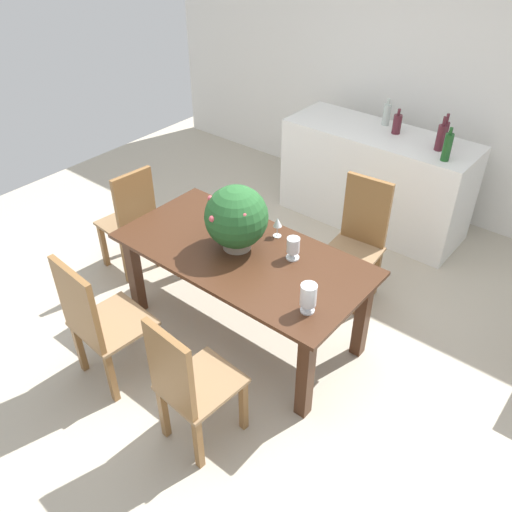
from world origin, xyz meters
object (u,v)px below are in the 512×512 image
(kitchen_counter, at_px, (375,179))
(chair_head_end, at_px, (131,218))
(dining_table, at_px, (243,266))
(wine_bottle_dark, at_px, (387,114))
(crystal_vase_left, at_px, (308,296))
(chair_near_right, at_px, (187,383))
(flower_centerpiece, at_px, (236,218))
(wine_bottle_tall, at_px, (444,133))
(wine_bottle_green, at_px, (447,147))
(wine_bottle_clear, at_px, (441,137))
(wine_glass, at_px, (277,223))
(wine_bottle_amber, at_px, (397,124))
(chair_far_right, at_px, (359,235))
(crystal_vase_center_near, at_px, (293,247))
(chair_near_left, at_px, (96,319))

(kitchen_counter, bearing_deg, chair_head_end, -120.35)
(dining_table, bearing_deg, wine_bottle_dark, 92.47)
(crystal_vase_left, xyz_separation_m, wine_bottle_dark, (-0.82, 2.48, 0.21))
(chair_near_right, xyz_separation_m, flower_centerpiece, (-0.48, 1.01, 0.46))
(wine_bottle_tall, relative_size, wine_bottle_green, 1.00)
(dining_table, xyz_separation_m, crystal_vase_left, (0.72, -0.22, 0.25))
(wine_bottle_tall, relative_size, wine_bottle_clear, 0.96)
(chair_near_right, relative_size, wine_glass, 6.42)
(crystal_vase_left, height_order, wine_bottle_green, wine_bottle_green)
(crystal_vase_left, bearing_deg, kitchen_counter, 108.24)
(crystal_vase_left, distance_m, wine_bottle_amber, 2.45)
(chair_head_end, bearing_deg, kitchen_counter, 154.62)
(chair_near_right, bearing_deg, wine_bottle_amber, -79.72)
(chair_far_right, relative_size, chair_head_end, 1.03)
(chair_near_right, bearing_deg, wine_glass, -71.13)
(wine_bottle_green, bearing_deg, crystal_vase_center_near, -101.36)
(kitchen_counter, bearing_deg, dining_table, -89.04)
(kitchen_counter, bearing_deg, wine_glass, -86.63)
(chair_near_right, distance_m, wine_glass, 1.39)
(flower_centerpiece, bearing_deg, chair_near_left, -109.51)
(chair_near_right, bearing_deg, kitchen_counter, -77.55)
(flower_centerpiece, xyz_separation_m, wine_bottle_dark, (-0.03, 2.23, 0.08))
(crystal_vase_center_near, height_order, kitchen_counter, kitchen_counter)
(chair_near_right, bearing_deg, wine_bottle_dark, -76.95)
(chair_near_right, relative_size, wine_bottle_tall, 3.50)
(kitchen_counter, relative_size, wine_bottle_tall, 6.29)
(crystal_vase_center_near, relative_size, wine_bottle_dark, 0.66)
(wine_glass, bearing_deg, wine_bottle_amber, 89.77)
(dining_table, xyz_separation_m, wine_bottle_dark, (-0.10, 2.26, 0.46))
(flower_centerpiece, bearing_deg, wine_bottle_dark, 90.72)
(chair_near_right, relative_size, crystal_vase_left, 5.01)
(crystal_vase_center_near, xyz_separation_m, wine_bottle_green, (0.34, 1.71, 0.25))
(crystal_vase_center_near, distance_m, kitchen_counter, 1.96)
(flower_centerpiece, bearing_deg, chair_head_end, -178.41)
(crystal_vase_center_near, bearing_deg, flower_centerpiece, -159.51)
(dining_table, relative_size, flower_centerpiece, 3.86)
(dining_table, bearing_deg, chair_near_left, -113.41)
(flower_centerpiece, bearing_deg, wine_bottle_tall, 74.52)
(kitchen_counter, bearing_deg, chair_near_right, -81.66)
(chair_near_left, height_order, wine_bottle_dark, wine_bottle_dark)
(wine_glass, bearing_deg, wine_bottle_dark, 94.90)
(chair_far_right, bearing_deg, chair_near_left, -117.74)
(wine_bottle_dark, bearing_deg, dining_table, -87.53)
(crystal_vase_left, height_order, kitchen_counter, kitchen_counter)
(wine_bottle_green, bearing_deg, dining_table, -109.50)
(dining_table, height_order, wine_bottle_clear, wine_bottle_clear)
(dining_table, bearing_deg, crystal_vase_left, -17.09)
(wine_bottle_dark, bearing_deg, flower_centerpiece, -89.28)
(chair_near_left, distance_m, crystal_vase_left, 1.42)
(wine_glass, bearing_deg, kitchen_counter, 93.37)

